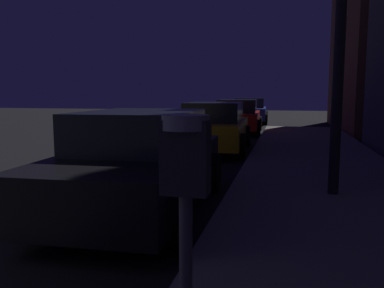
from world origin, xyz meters
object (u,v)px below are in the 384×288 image
(car_yellow_cab, at_px, (215,127))
(parking_meter, at_px, (186,202))
(car_red, at_px, (238,116))
(car_blue, at_px, (250,111))
(car_black, at_px, (141,161))

(car_yellow_cab, bearing_deg, parking_meter, -80.65)
(car_red, xyz_separation_m, car_blue, (-0.00, 5.98, -0.01))
(parking_meter, height_order, car_red, parking_meter)
(car_yellow_cab, distance_m, car_red, 5.71)
(parking_meter, bearing_deg, car_blue, 94.31)
(car_black, distance_m, car_yellow_cab, 6.09)
(parking_meter, height_order, car_yellow_cab, parking_meter)
(car_blue, bearing_deg, car_black, -90.00)
(parking_meter, xyz_separation_m, car_blue, (-1.62, 21.54, -0.54))
(car_yellow_cab, height_order, car_blue, same)
(parking_meter, xyz_separation_m, car_red, (-1.62, 15.56, -0.53))
(parking_meter, relative_size, car_red, 0.33)
(car_yellow_cab, relative_size, car_blue, 0.95)
(car_blue, bearing_deg, car_yellow_cab, -89.99)
(car_red, distance_m, car_blue, 5.98)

